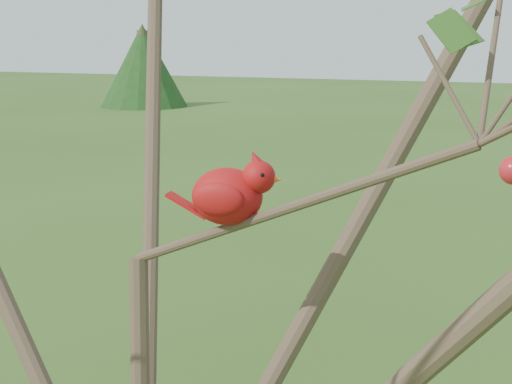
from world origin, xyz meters
TOP-DOWN VIEW (x-y plane):
  - crabapple_tree at (0.03, -0.02)m, footprint 2.35×2.05m
  - cardinal at (0.15, 0.09)m, footprint 0.20×0.11m

SIDE VIEW (x-z plane):
  - cardinal at x=0.15m, z-range 2.02..2.16m
  - crabapple_tree at x=0.03m, z-range 0.65..3.60m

